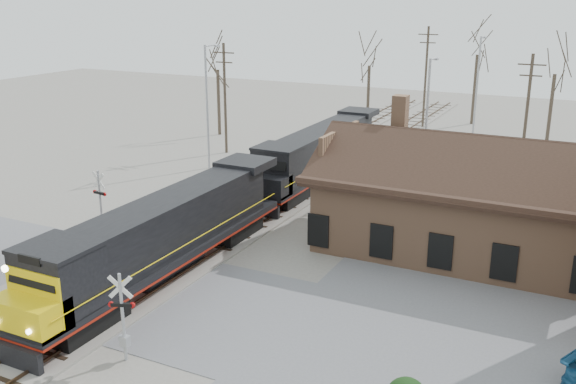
% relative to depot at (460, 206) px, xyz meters
% --- Properties ---
extents(ground, '(140.00, 140.00, 0.00)m').
position_rel_depot_xyz_m(ground, '(-11.99, -12.00, -2.41)').
color(ground, gray).
rests_on(ground, ground).
extents(road, '(60.00, 9.00, 0.03)m').
position_rel_depot_xyz_m(road, '(-11.99, -12.00, -2.39)').
color(road, slate).
rests_on(road, ground).
extents(parking_lot, '(22.00, 26.00, 0.03)m').
position_rel_depot_xyz_m(parking_lot, '(6.01, -8.00, -2.39)').
color(parking_lot, slate).
rests_on(parking_lot, ground).
extents(track_main, '(3.40, 90.00, 0.24)m').
position_rel_depot_xyz_m(track_main, '(-11.99, 3.00, -2.34)').
color(track_main, gray).
rests_on(track_main, ground).
extents(track_siding, '(3.40, 90.00, 0.24)m').
position_rel_depot_xyz_m(track_siding, '(-16.49, 3.00, -2.34)').
color(track_siding, gray).
rests_on(track_siding, ground).
extents(depot, '(15.20, 9.31, 7.90)m').
position_rel_depot_xyz_m(depot, '(0.00, 0.00, 0.00)').
color(depot, '#996C4F').
rests_on(depot, ground).
extents(locomotive_lead, '(2.76, 18.50, 4.10)m').
position_rel_depot_xyz_m(locomotive_lead, '(-11.99, -10.52, -0.25)').
color(locomotive_lead, black).
rests_on(locomotive_lead, ground).
extents(locomotive_trailing, '(2.76, 18.50, 3.88)m').
position_rel_depot_xyz_m(locomotive_trailing, '(-11.99, 8.25, -0.25)').
color(locomotive_trailing, black).
rests_on(locomotive_trailing, ground).
extents(crossbuck_near, '(0.97, 0.45, 3.57)m').
position_rel_depot_xyz_m(crossbuck_near, '(-8.78, -16.87, -0.70)').
color(crossbuck_near, '#A5A8AD').
rests_on(crossbuck_near, ground).
extents(crossbuck_far, '(1.07, 0.28, 3.77)m').
position_rel_depot_xyz_m(crossbuck_far, '(-18.90, -6.83, -0.62)').
color(crossbuck_far, '#A5A8AD').
rests_on(crossbuck_far, ground).
extents(streetlight_a, '(0.25, 2.04, 9.63)m').
position_rel_depot_xyz_m(streetlight_a, '(-21.39, 8.36, 2.95)').
color(streetlight_a, '#A5A8AD').
rests_on(streetlight_a, ground).
extents(streetlight_b, '(0.25, 2.04, 9.18)m').
position_rel_depot_xyz_m(streetlight_b, '(-4.60, 10.13, 2.72)').
color(streetlight_b, '#A5A8AD').
rests_on(streetlight_b, ground).
extents(streetlight_c, '(0.25, 2.04, 9.79)m').
position_rel_depot_xyz_m(streetlight_c, '(-4.09, 25.22, 3.03)').
color(streetlight_c, '#A5A8AD').
rests_on(streetlight_c, ground).
extents(utility_pole_a, '(2.00, 0.24, 9.40)m').
position_rel_depot_xyz_m(utility_pole_a, '(-22.91, 13.29, 2.51)').
color(utility_pole_a, '#382D23').
rests_on(utility_pole_a, ground).
extents(utility_pole_b, '(2.00, 0.24, 10.24)m').
position_rel_depot_xyz_m(utility_pole_b, '(-10.41, 31.66, 2.94)').
color(utility_pole_b, '#382D23').
rests_on(utility_pole_b, ground).
extents(utility_pole_c, '(2.00, 0.24, 9.14)m').
position_rel_depot_xyz_m(utility_pole_c, '(1.09, 17.36, 2.38)').
color(utility_pole_c, '#382D23').
rests_on(utility_pole_c, ground).
extents(tree_a, '(4.22, 4.22, 10.35)m').
position_rel_depot_xyz_m(tree_a, '(-27.52, 19.47, 4.96)').
color(tree_a, '#382D23').
rests_on(tree_a, ground).
extents(tree_b, '(4.26, 4.26, 10.45)m').
position_rel_depot_xyz_m(tree_b, '(-15.50, 28.89, 5.03)').
color(tree_b, '#382D23').
rests_on(tree_b, ground).
extents(tree_c, '(4.85, 4.85, 11.88)m').
position_rel_depot_xyz_m(tree_c, '(-6.27, 36.09, 6.05)').
color(tree_c, '#382D23').
rests_on(tree_c, ground).
extents(tree_d, '(4.39, 4.39, 10.76)m').
position_rel_depot_xyz_m(tree_d, '(1.99, 27.86, 5.25)').
color(tree_d, '#382D23').
rests_on(tree_d, ground).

